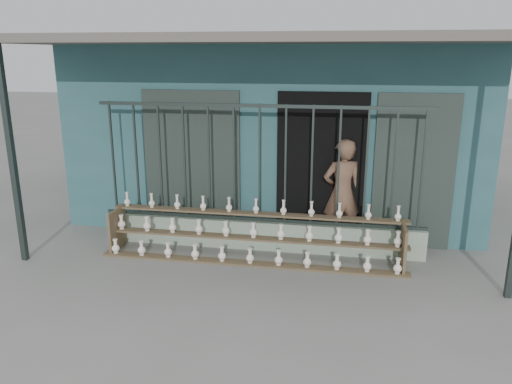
# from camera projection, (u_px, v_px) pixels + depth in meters

# --- Properties ---
(ground) EXTENTS (60.00, 60.00, 0.00)m
(ground) POSITION_uv_depth(u_px,v_px,m) (243.00, 285.00, 6.61)
(ground) COLOR slate
(workshop_building) EXTENTS (7.40, 6.60, 3.21)m
(workshop_building) POSITION_uv_depth(u_px,v_px,m) (284.00, 121.00, 10.18)
(workshop_building) COLOR #2C585E
(workshop_building) RESTS_ON ground
(parapet_wall) EXTENTS (5.00, 0.20, 0.45)m
(parapet_wall) POSITION_uv_depth(u_px,v_px,m) (259.00, 235.00, 7.78)
(parapet_wall) COLOR #96AD94
(parapet_wall) RESTS_ON ground
(security_fence) EXTENTS (5.00, 0.04, 1.80)m
(security_fence) POSITION_uv_depth(u_px,v_px,m) (260.00, 164.00, 7.48)
(security_fence) COLOR #283330
(security_fence) RESTS_ON parapet_wall
(shelf_rack) EXTENTS (4.50, 0.68, 0.85)m
(shelf_rack) POSITION_uv_depth(u_px,v_px,m) (253.00, 236.00, 7.36)
(shelf_rack) COLOR brown
(shelf_rack) RESTS_ON ground
(elderly_woman) EXTENTS (0.73, 0.61, 1.71)m
(elderly_woman) POSITION_uv_depth(u_px,v_px,m) (342.00, 193.00, 7.78)
(elderly_woman) COLOR brown
(elderly_woman) RESTS_ON ground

